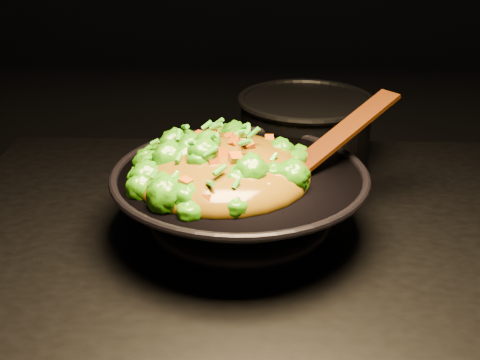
# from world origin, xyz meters

# --- Properties ---
(wok) EXTENTS (0.49, 0.49, 0.10)m
(wok) POSITION_xyz_m (-0.10, 0.04, 0.95)
(wok) COLOR black
(wok) RESTS_ON stovetop
(stir_fry) EXTENTS (0.34, 0.34, 0.09)m
(stir_fry) POSITION_xyz_m (-0.13, 0.03, 1.05)
(stir_fry) COLOR #2A7808
(stir_fry) RESTS_ON wok
(spatula) EXTENTS (0.21, 0.18, 0.10)m
(spatula) POSITION_xyz_m (0.05, 0.09, 1.05)
(spatula) COLOR #380E04
(spatula) RESTS_ON wok
(back_pot) EXTENTS (0.25, 0.25, 0.14)m
(back_pot) POSITION_xyz_m (0.02, 0.31, 0.97)
(back_pot) COLOR black
(back_pot) RESTS_ON stovetop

